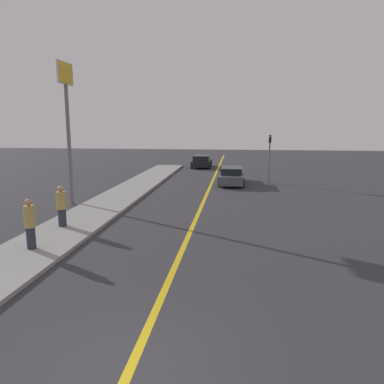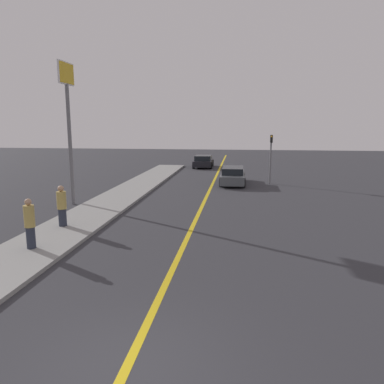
{
  "view_description": "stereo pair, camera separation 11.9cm",
  "coord_description": "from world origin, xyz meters",
  "px_view_note": "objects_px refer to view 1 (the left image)",
  "views": [
    {
      "loc": [
        1.85,
        -5.85,
        4.38
      ],
      "look_at": [
        -0.02,
        9.74,
        1.53
      ],
      "focal_mm": 35.0,
      "sensor_mm": 36.0,
      "label": 1
    },
    {
      "loc": [
        1.97,
        -5.84,
        4.38
      ],
      "look_at": [
        -0.02,
        9.74,
        1.53
      ],
      "focal_mm": 35.0,
      "sensor_mm": 36.0,
      "label": 2
    }
  ],
  "objects_px": {
    "car_near_right_lane": "(231,176)",
    "pedestrian_near_curb": "(30,224)",
    "car_ahead_center": "(202,162)",
    "roadside_sign": "(67,104)",
    "pedestrian_mid_group": "(62,206)",
    "traffic_light": "(269,154)"
  },
  "relations": [
    {
      "from": "car_ahead_center",
      "to": "traffic_light",
      "type": "height_order",
      "value": "traffic_light"
    },
    {
      "from": "car_near_right_lane",
      "to": "roadside_sign",
      "type": "height_order",
      "value": "roadside_sign"
    },
    {
      "from": "roadside_sign",
      "to": "car_ahead_center",
      "type": "bearing_deg",
      "value": 74.03
    },
    {
      "from": "traffic_light",
      "to": "pedestrian_near_curb",
      "type": "bearing_deg",
      "value": -119.79
    },
    {
      "from": "car_near_right_lane",
      "to": "roadside_sign",
      "type": "bearing_deg",
      "value": -135.98
    },
    {
      "from": "pedestrian_near_curb",
      "to": "pedestrian_mid_group",
      "type": "height_order",
      "value": "pedestrian_near_curb"
    },
    {
      "from": "car_near_right_lane",
      "to": "pedestrian_near_curb",
      "type": "xyz_separation_m",
      "value": [
        -6.63,
        -16.03,
        0.39
      ]
    },
    {
      "from": "pedestrian_mid_group",
      "to": "roadside_sign",
      "type": "distance_m",
      "value": 6.73
    },
    {
      "from": "car_ahead_center",
      "to": "pedestrian_near_curb",
      "type": "height_order",
      "value": "pedestrian_near_curb"
    },
    {
      "from": "pedestrian_near_curb",
      "to": "traffic_light",
      "type": "height_order",
      "value": "traffic_light"
    },
    {
      "from": "traffic_light",
      "to": "roadside_sign",
      "type": "bearing_deg",
      "value": -142.43
    },
    {
      "from": "pedestrian_mid_group",
      "to": "traffic_light",
      "type": "xyz_separation_m",
      "value": [
        9.64,
        13.48,
        1.25
      ]
    },
    {
      "from": "car_near_right_lane",
      "to": "traffic_light",
      "type": "bearing_deg",
      "value": 7.01
    },
    {
      "from": "traffic_light",
      "to": "roadside_sign",
      "type": "distance_m",
      "value": 14.68
    },
    {
      "from": "pedestrian_near_curb",
      "to": "pedestrian_mid_group",
      "type": "xyz_separation_m",
      "value": [
        -0.26,
        2.89,
        -0.02
      ]
    },
    {
      "from": "car_near_right_lane",
      "to": "roadside_sign",
      "type": "xyz_separation_m",
      "value": [
        -8.61,
        -8.39,
        4.82
      ]
    },
    {
      "from": "car_ahead_center",
      "to": "roadside_sign",
      "type": "relative_size",
      "value": 0.51
    },
    {
      "from": "car_near_right_lane",
      "to": "car_ahead_center",
      "type": "distance_m",
      "value": 10.94
    },
    {
      "from": "pedestrian_near_curb",
      "to": "car_near_right_lane",
      "type": "bearing_deg",
      "value": 67.53
    },
    {
      "from": "car_near_right_lane",
      "to": "pedestrian_mid_group",
      "type": "bearing_deg",
      "value": -117.91
    },
    {
      "from": "car_ahead_center",
      "to": "traffic_light",
      "type": "xyz_separation_m",
      "value": [
        5.96,
        -10.11,
        1.64
      ]
    },
    {
      "from": "car_near_right_lane",
      "to": "traffic_light",
      "type": "height_order",
      "value": "traffic_light"
    }
  ]
}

